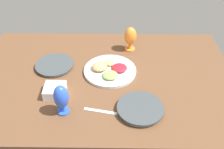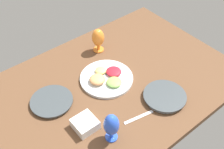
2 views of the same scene
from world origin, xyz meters
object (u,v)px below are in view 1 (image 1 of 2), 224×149
object	(u,v)px
dinner_plate_left	(54,65)
fruit_platter	(110,70)
dinner_plate_right	(140,109)
hurricane_glass_blue	(61,98)
hurricane_glass_orange	(130,37)
square_bowl_white	(55,90)

from	to	relation	value
dinner_plate_left	fruit_platter	bearing A→B (deg)	-8.06
dinner_plate_right	hurricane_glass_blue	size ratio (longest dim) A/B	1.39
hurricane_glass_orange	square_bowl_white	distance (cm)	64.32
hurricane_glass_orange	dinner_plate_left	bearing A→B (deg)	-156.87
dinner_plate_right	hurricane_glass_orange	distance (cm)	59.59
fruit_platter	hurricane_glass_orange	bearing A→B (deg)	62.42
hurricane_glass_orange	square_bowl_white	bearing A→B (deg)	-133.27
dinner_plate_right	hurricane_glass_orange	world-z (taller)	hurricane_glass_orange
fruit_platter	hurricane_glass_blue	xyz separation A→B (cm)	(-23.58, -34.21, 8.69)
dinner_plate_left	square_bowl_white	distance (cm)	26.20
hurricane_glass_blue	dinner_plate_left	bearing A→B (deg)	106.86
dinner_plate_right	hurricane_glass_orange	bearing A→B (deg)	93.16
dinner_plate_left	dinner_plate_right	bearing A→B (deg)	-35.95
square_bowl_white	hurricane_glass_orange	bearing A→B (deg)	46.73
dinner_plate_left	square_bowl_white	bearing A→B (deg)	-78.49
dinner_plate_right	hurricane_glass_blue	bearing A→B (deg)	-178.14
hurricane_glass_blue	square_bowl_white	xyz separation A→B (cm)	(-6.68, 13.62, -7.33)
dinner_plate_left	dinner_plate_right	world-z (taller)	dinner_plate_right
dinner_plate_left	fruit_platter	size ratio (longest dim) A/B	0.74
dinner_plate_left	hurricane_glass_blue	xyz separation A→B (cm)	(11.89, -39.23, 9.21)
dinner_plate_right	square_bowl_white	size ratio (longest dim) A/B	2.12
dinner_plate_right	hurricane_glass_blue	xyz separation A→B (cm)	(-40.39, -1.31, 8.93)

